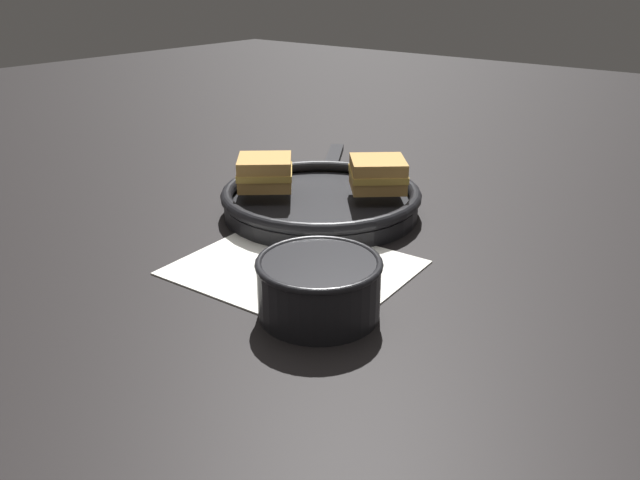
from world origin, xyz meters
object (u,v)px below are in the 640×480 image
spoon (297,276)px  skillet (321,200)px  soup_bowl (319,284)px  sandwich_near_left (378,174)px  sandwich_near_right (265,172)px

spoon → skillet: (-0.12, 0.20, 0.01)m
soup_bowl → sandwich_near_left: 0.31m
soup_bowl → sandwich_near_right: sandwich_near_right is taller
spoon → sandwich_near_left: sandwich_near_left is taller
spoon → soup_bowl: bearing=2.7°
soup_bowl → sandwich_near_right: size_ratio=1.21×
sandwich_near_right → sandwich_near_left: bearing=35.7°
skillet → sandwich_near_right: (-0.07, -0.05, 0.04)m
soup_bowl → spoon: (-0.07, 0.04, -0.03)m
soup_bowl → spoon: size_ratio=0.90×
soup_bowl → sandwich_near_left: sandwich_near_left is taller
spoon → sandwich_near_right: sandwich_near_right is taller
sandwich_near_right → spoon: bearing=-37.8°
soup_bowl → spoon: bearing=147.8°
spoon → sandwich_near_right: bearing=177.1°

